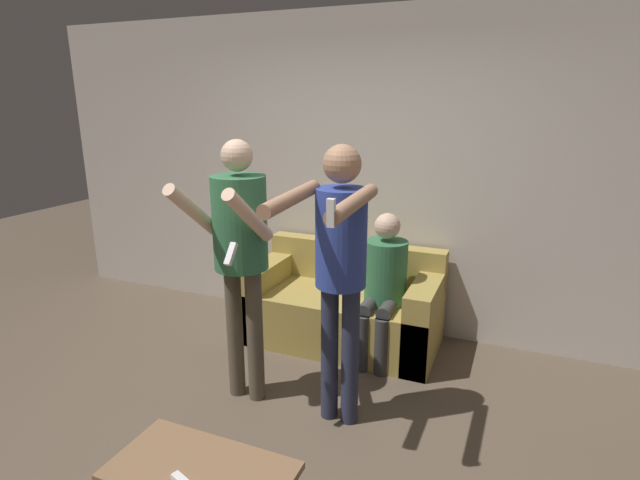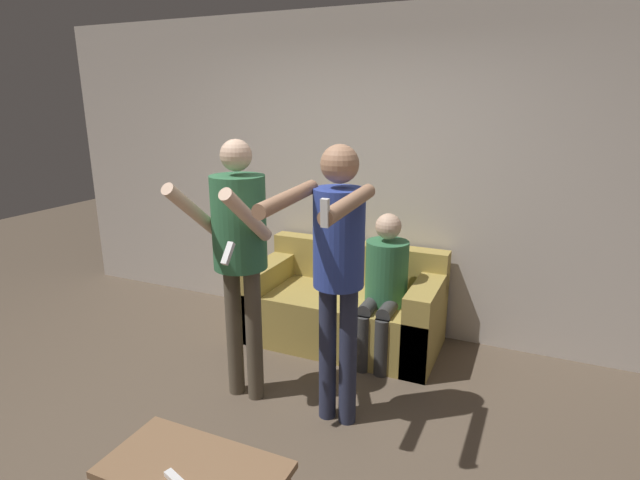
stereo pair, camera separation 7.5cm
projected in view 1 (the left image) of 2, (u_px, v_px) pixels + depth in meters
name	position (u px, v px, depth m)	size (l,w,h in m)	color
ground_plane	(253.00, 461.00, 2.84)	(14.00, 14.00, 0.00)	brown
wall_back	(366.00, 176.00, 4.27)	(6.40, 0.06, 2.70)	beige
couch	(344.00, 309.00, 4.19)	(1.56, 0.78, 0.80)	#AD9347
person_standing_left	(240.00, 242.00, 3.16)	(0.47, 0.64, 1.75)	brown
person_standing_right	(339.00, 256.00, 2.90)	(0.42, 0.77, 1.75)	#282D47
person_seated	(383.00, 280.00, 3.83)	(0.33, 0.54, 1.16)	#383838
coffee_table	(201.00, 477.00, 2.26)	(0.84, 0.44, 0.38)	#846042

